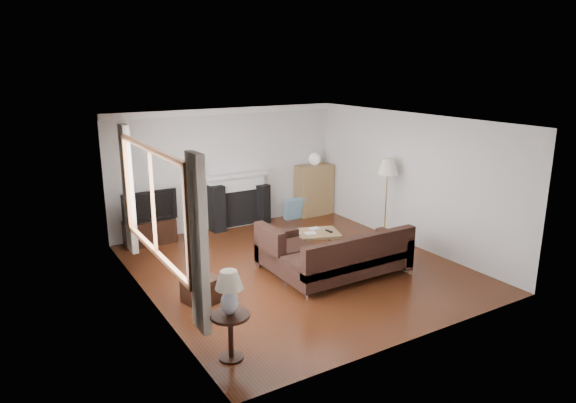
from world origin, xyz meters
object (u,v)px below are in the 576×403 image
tv_stand (150,232)px  coffee_table (307,244)px  side_table (231,336)px  sectional_sofa (348,256)px  floor_lamp (386,200)px  bookshelf (314,190)px

tv_stand → coffee_table: size_ratio=0.84×
side_table → coffee_table: bearing=41.9°
tv_stand → side_table: 4.47m
sectional_sofa → side_table: sectional_sofa is taller
coffee_table → floor_lamp: floor_lamp is taller
floor_lamp → side_table: 4.95m
sectional_sofa → floor_lamp: 2.10m
tv_stand → coffee_table: tv_stand is taller
floor_lamp → sectional_sofa: bearing=-148.1°
tv_stand → sectional_sofa: (2.25, -3.28, 0.14)m
tv_stand → bookshelf: bearing=0.3°
sectional_sofa → floor_lamp: size_ratio=1.42×
tv_stand → bookshelf: (3.82, 0.02, 0.34)m
floor_lamp → coffee_table: bearing=177.5°
tv_stand → side_table: size_ratio=1.64×
sectional_sofa → coffee_table: (-0.01, 1.16, -0.15)m
tv_stand → coffee_table: (2.24, -2.11, -0.02)m
coffee_table → bookshelf: bearing=72.2°
coffee_table → tv_stand: bearing=155.4°
tv_stand → sectional_sofa: bearing=-55.5°
sectional_sofa → side_table: size_ratio=4.01×
bookshelf → side_table: bearing=-133.1°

